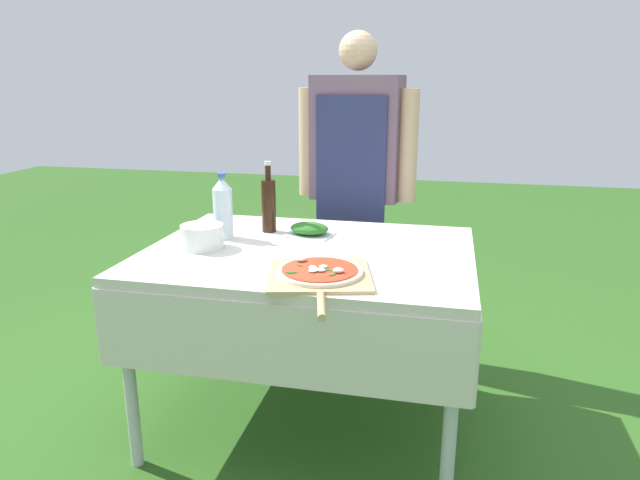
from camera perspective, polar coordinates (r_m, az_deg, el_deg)
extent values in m
plane|color=#2D5B1E|center=(2.52, -1.03, -17.54)|extent=(12.00, 12.00, 0.00)
cube|color=beige|center=(2.20, -1.12, -1.38)|extent=(1.24, 0.95, 0.04)
cube|color=beige|center=(1.83, -4.72, -10.49)|extent=(1.24, 0.01, 0.28)
cube|color=beige|center=(2.69, 1.32, -1.64)|extent=(1.24, 0.01, 0.28)
cube|color=beige|center=(2.47, -15.36, -3.89)|extent=(0.01, 0.95, 0.28)
cube|color=beige|center=(2.20, 15.02, -6.34)|extent=(0.01, 0.95, 0.28)
cylinder|color=#B7B7BC|center=(2.20, -18.53, -12.92)|extent=(0.05, 0.05, 0.72)
cylinder|color=#B7B7BC|center=(1.93, 12.95, -16.89)|extent=(0.05, 0.05, 0.72)
cylinder|color=#B7B7BC|center=(2.87, -10.06, -5.40)|extent=(0.05, 0.05, 0.72)
cylinder|color=#B7B7BC|center=(2.66, 13.02, -7.28)|extent=(0.05, 0.05, 0.72)
cylinder|color=#70604C|center=(2.97, 4.92, -3.56)|extent=(0.12, 0.12, 0.80)
cylinder|color=#70604C|center=(3.01, 2.00, -3.23)|extent=(0.12, 0.12, 0.80)
cube|color=#6B5166|center=(2.84, 3.68, 10.08)|extent=(0.45, 0.23, 0.60)
cube|color=navy|center=(2.78, 3.03, 5.26)|extent=(0.35, 0.05, 0.87)
cylinder|color=tan|center=(2.78, 8.78, 9.26)|extent=(0.09, 0.09, 0.53)
cylinder|color=tan|center=(2.92, -1.19, 9.75)|extent=(0.09, 0.09, 0.53)
sphere|color=tan|center=(2.83, 3.84, 18.38)|extent=(0.18, 0.18, 0.18)
cube|color=tan|center=(1.89, -0.04, -3.54)|extent=(0.40, 0.40, 0.01)
cylinder|color=tan|center=(1.65, 0.12, -6.55)|extent=(0.07, 0.19, 0.02)
cylinder|color=beige|center=(1.89, -0.04, -3.19)|extent=(0.29, 0.29, 0.01)
cylinder|color=#D14223|center=(1.89, -0.04, -2.95)|extent=(0.25, 0.25, 0.00)
ellipsoid|color=white|center=(1.86, -0.62, -2.89)|extent=(0.04, 0.04, 0.01)
ellipsoid|color=white|center=(1.85, -0.72, -3.09)|extent=(0.04, 0.04, 0.01)
ellipsoid|color=white|center=(1.86, 0.11, -3.01)|extent=(0.04, 0.03, 0.01)
ellipsoid|color=white|center=(1.85, 1.85, -3.04)|extent=(0.05, 0.04, 0.02)
ellipsoid|color=white|center=(1.88, -0.76, -2.77)|extent=(0.03, 0.03, 0.01)
ellipsoid|color=white|center=(1.89, 0.35, -2.67)|extent=(0.04, 0.04, 0.01)
ellipsoid|color=white|center=(1.96, -1.89, -1.89)|extent=(0.05, 0.05, 0.02)
ellipsoid|color=#286B23|center=(1.92, -2.04, -2.50)|extent=(0.03, 0.03, 0.00)
ellipsoid|color=#286B23|center=(1.82, 1.23, -3.46)|extent=(0.03, 0.04, 0.00)
ellipsoid|color=#286B23|center=(1.85, -2.92, -3.22)|extent=(0.04, 0.02, 0.00)
ellipsoid|color=#286B23|center=(1.87, 0.77, -2.96)|extent=(0.03, 0.03, 0.00)
cylinder|color=black|center=(2.43, -5.15, 3.41)|extent=(0.06, 0.06, 0.22)
cylinder|color=black|center=(2.41, -5.23, 6.73)|extent=(0.02, 0.02, 0.06)
cylinder|color=silver|center=(2.40, -5.25, 7.66)|extent=(0.03, 0.03, 0.02)
cylinder|color=silver|center=(2.36, -9.66, 2.61)|extent=(0.08, 0.08, 0.20)
cone|color=silver|center=(2.33, -9.81, 5.62)|extent=(0.08, 0.08, 0.05)
cylinder|color=#335BB2|center=(2.33, -9.85, 6.41)|extent=(0.03, 0.03, 0.02)
cube|color=silver|center=(2.39, -1.08, 0.54)|extent=(0.21, 0.18, 0.01)
ellipsoid|color=#286B23|center=(2.38, -1.08, 1.18)|extent=(0.18, 0.15, 0.05)
cylinder|color=silver|center=(2.24, -11.69, 0.35)|extent=(0.17, 0.17, 0.09)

